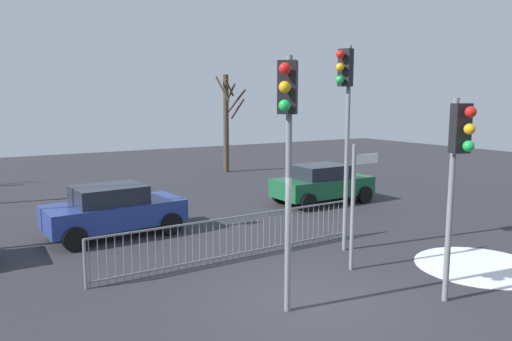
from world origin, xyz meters
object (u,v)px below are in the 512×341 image
Objects in this scene: traffic_light_rear_right at (458,155)px; car_blue_trailing at (113,210)px; traffic_light_mid_right at (345,103)px; car_green_far at (322,183)px; direction_sign_post at (355,200)px; traffic_light_foreground_left at (287,128)px; bare_tree_left at (227,120)px.

car_blue_trailing is (-4.21, 8.05, -2.09)m from traffic_light_rear_right.
traffic_light_mid_right is 6.63m from car_green_far.
traffic_light_mid_right is at bearing -78.74° from traffic_light_rear_right.
traffic_light_rear_right is 1.00× the size of car_blue_trailing.
car_green_far is at bearing 54.50° from direction_sign_post.
traffic_light_foreground_left is at bearing -133.32° from car_green_far.
car_blue_trailing is at bearing -177.67° from car_green_far.
traffic_light_mid_right reaches higher than car_green_far.
traffic_light_foreground_left is 1.18× the size of car_blue_trailing.
car_green_far is 9.33m from bare_tree_left.
traffic_light_rear_right is at bearing -157.51° from traffic_light_foreground_left.
direction_sign_post is at bearing -59.03° from car_blue_trailing.
traffic_light_rear_right reaches higher than direction_sign_post.
car_blue_trailing is (-3.96, 5.64, -0.86)m from direction_sign_post.
traffic_light_rear_right is 0.75× the size of bare_tree_left.
traffic_light_foreground_left is 0.89× the size of traffic_light_mid_right.
traffic_light_rear_right is 3.24m from traffic_light_foreground_left.
car_green_far is (3.30, 4.90, -3.02)m from traffic_light_mid_right.
car_green_far is at bearing -50.85° from traffic_light_mid_right.
traffic_light_foreground_left is 0.89× the size of bare_tree_left.
direction_sign_post is at bearing -66.19° from traffic_light_rear_right.
traffic_light_foreground_left reaches higher than traffic_light_rear_right.
bare_tree_left is (4.73, 15.12, 1.18)m from direction_sign_post.
traffic_light_foreground_left is at bearing -159.12° from direction_sign_post.
car_green_far is at bearing -1.11° from car_blue_trailing.
direction_sign_post is 0.76× the size of car_green_far.
car_blue_trailing is (-4.62, 4.49, -3.02)m from traffic_light_mid_right.
bare_tree_left reaches higher than traffic_light_rear_right.
traffic_light_rear_right is 3.70m from traffic_light_mid_right.
traffic_light_rear_right is at bearing -114.30° from car_green_far.
traffic_light_foreground_left is 4.08m from traffic_light_mid_right.
car_blue_trailing is at bearing 28.92° from traffic_light_mid_right.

